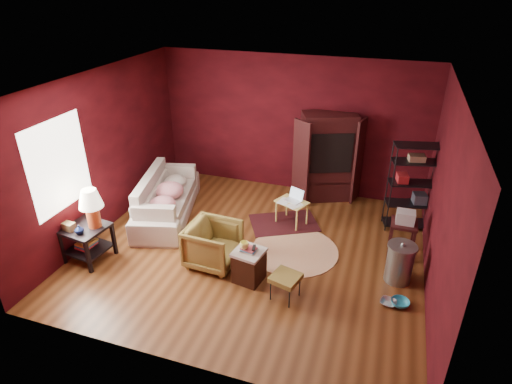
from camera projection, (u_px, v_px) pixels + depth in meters
The scene contains 18 objects.
room at pixel (249, 175), 6.59m from camera, with size 5.54×5.04×2.84m.
sofa at pixel (166, 196), 8.03m from camera, with size 2.21×0.65×0.87m, color #B5A79D.
armchair at pixel (213, 243), 6.73m from camera, with size 0.76×0.71×0.78m, color black.
pet_bowl_steel at pixel (389, 298), 6.00m from camera, with size 0.22×0.05×0.22m, color silver.
pet_bowl_turquoise at pixel (401, 298), 5.97m from camera, with size 0.26×0.08×0.26m, color #2799BA.
vase at pixel (79, 230), 6.56m from camera, with size 0.14×0.15×0.14m, color #0B153A.
mug at pixel (244, 245), 6.22m from camera, with size 0.14×0.11×0.14m, color #FFF37C.
side_table at pixel (89, 218), 6.70m from camera, with size 0.70×0.70×1.24m.
sofa_cushions at pixel (165, 199), 8.03m from camera, with size 1.18×2.01×0.79m.
hamper at pixel (249, 265), 6.41m from camera, with size 0.49×0.49×0.60m.
footstool at pixel (286, 279), 6.02m from camera, with size 0.47×0.47×0.39m.
rug_round at pixel (295, 251), 7.20m from camera, with size 1.87×1.87×0.01m.
rug_oriental at pixel (284, 223), 7.97m from camera, with size 1.45×1.28×0.01m.
laptop_desk at pixel (292, 204), 7.79m from camera, with size 0.66×0.58×0.68m.
tv_armoire at pixel (327, 156), 8.49m from camera, with size 1.31×1.04×1.78m.
wire_shelving at pixel (413, 184), 7.47m from camera, with size 0.85×0.51×1.61m.
small_stand at pixel (404, 223), 6.84m from camera, with size 0.41×0.41×0.82m.
trash_can at pixel (400, 263), 6.38m from camera, with size 0.46×0.46×0.68m.
Camera 1 is at (1.93, -5.65, 4.19)m, focal length 30.00 mm.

